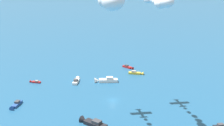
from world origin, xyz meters
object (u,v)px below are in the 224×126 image
Objects in this scene: motorboat_mid_cluster at (224,126)px; motorboat_offshore at (16,105)px; motorboat_ahead at (137,73)px; motorboat_near_centre at (128,67)px; motorboat_inshore at (35,82)px; motorboat_trailing at (76,81)px; motorboat_far_stbd at (105,80)px; motorboat_far_port at (92,123)px.

motorboat_offshore is at bearing 127.09° from motorboat_mid_cluster.
motorboat_near_centre is at bearing 69.34° from motorboat_ahead.
motorboat_trailing reaches higher than motorboat_inshore.
motorboat_trailing is (-10.20, 8.85, -0.21)m from motorboat_far_stbd.
motorboat_far_port reaches higher than motorboat_mid_cluster.
motorboat_far_port is at bearing -65.83° from motorboat_offshore.
motorboat_near_centre is at bearing -14.50° from motorboat_inshore.
motorboat_mid_cluster is (-20.35, -66.65, 0.01)m from motorboat_near_centre.
motorboat_ahead is (-3.77, -9.99, 0.07)m from motorboat_near_centre.
motorboat_trailing reaches higher than motorboat_near_centre.
motorboat_far_stbd reaches higher than motorboat_near_centre.
motorboat_trailing is at bearing -37.61° from motorboat_inshore.
motorboat_far_stbd is (29.13, 28.72, 0.04)m from motorboat_far_port.
motorboat_offshore is (-17.16, -19.05, 0.17)m from motorboat_inshore.
motorboat_ahead is 1.07× the size of motorboat_mid_cluster.
motorboat_ahead is at bearing -26.68° from motorboat_inshore.
motorboat_far_stbd reaches higher than motorboat_far_port.
motorboat_trailing is at bearing 139.06° from motorboat_far_stbd.
motorboat_far_port is at bearing -116.73° from motorboat_trailing.
motorboat_trailing reaches higher than motorboat_mid_cluster.
motorboat_inshore is at bearing 165.50° from motorboat_near_centre.
motorboat_inshore is at bearing 142.39° from motorboat_trailing.
motorboat_inshore is 25.64m from motorboat_offshore.
motorboat_far_stbd is at bearing -2.24° from motorboat_offshore.
motorboat_inshore is 0.69× the size of motorboat_trailing.
motorboat_offshore is at bearing -174.41° from motorboat_near_centre.
motorboat_near_centre is at bearing 73.02° from motorboat_mid_cluster.
motorboat_far_port reaches higher than motorboat_inshore.
motorboat_ahead is at bearing 29.00° from motorboat_far_port.
motorboat_mid_cluster is at bearing -106.32° from motorboat_ahead.
motorboat_mid_cluster is at bearing -52.91° from motorboat_offshore.
motorboat_offshore reaches higher than motorboat_mid_cluster.
motorboat_near_centre is 10.67m from motorboat_ahead.
motorboat_trailing is (18.93, 37.58, -0.16)m from motorboat_far_port.
motorboat_far_stbd is (-23.10, -8.13, 0.32)m from motorboat_near_centre.
motorboat_far_port is (-52.23, -36.85, 0.28)m from motorboat_near_centre.
motorboat_trailing is at bearing 100.88° from motorboat_mid_cluster.
motorboat_near_centre is 69.68m from motorboat_mid_cluster.
motorboat_trailing is 1.02× the size of motorboat_ahead.
motorboat_near_centre is 0.67× the size of motorboat_far_stbd.
motorboat_offshore is 75.46m from motorboat_mid_cluster.
motorboat_near_centre is at bearing 19.38° from motorboat_far_stbd.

